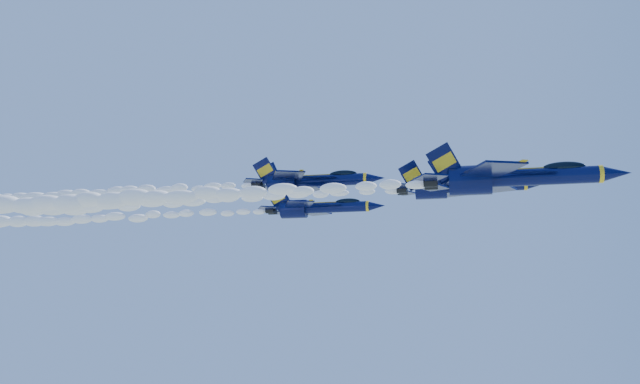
% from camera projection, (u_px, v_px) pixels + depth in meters
% --- Properties ---
extents(jet_lead, '(17.57, 14.41, 6.53)m').
position_uv_depth(jet_lead, '(510.00, 177.00, 55.40)').
color(jet_lead, '#070C37').
extents(smoke_trail_jet_lead, '(46.67, 2.10, 1.89)m').
position_uv_depth(smoke_trail_jet_lead, '(189.00, 196.00, 62.14)').
color(smoke_trail_jet_lead, white).
extents(jet_second, '(15.42, 12.65, 5.73)m').
position_uv_depth(jet_second, '(461.00, 186.00, 65.84)').
color(jet_second, '#070C37').
extents(smoke_trail_jet_second, '(46.67, 1.84, 1.66)m').
position_uv_depth(smoke_trail_jet_second, '(197.00, 200.00, 72.38)').
color(smoke_trail_jet_second, white).
extents(jet_third, '(15.15, 12.43, 5.63)m').
position_uv_depth(jet_third, '(317.00, 208.00, 78.50)').
color(jet_third, '#070C37').
extents(smoke_trail_jet_third, '(46.67, 1.81, 1.63)m').
position_uv_depth(smoke_trail_jet_third, '(105.00, 218.00, 85.01)').
color(smoke_trail_jet_third, white).
extents(jet_fourth, '(18.16, 14.90, 6.75)m').
position_uv_depth(jet_fourth, '(309.00, 181.00, 84.20)').
color(jet_fourth, '#070C37').
extents(smoke_trail_jet_fourth, '(46.67, 2.17, 1.95)m').
position_uv_depth(smoke_trail_jet_fourth, '(103.00, 193.00, 90.99)').
color(smoke_trail_jet_fourth, white).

